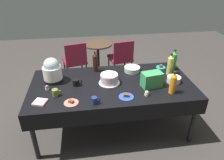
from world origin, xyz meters
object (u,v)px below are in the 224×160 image
(maroon_chair_left, at_px, (75,59))
(round_cafe_table, at_px, (98,53))
(dessert_plate_cobalt, at_px, (126,96))
(coffee_mug_navy, at_px, (95,100))
(coffee_mug_tan, at_px, (45,70))
(coffee_mug_olive, at_px, (55,93))
(dessert_plate_teal, at_px, (161,67))
(cupcake_berry, at_px, (147,93))
(soda_bottle_orange_juice, at_px, (173,83))
(soda_bottle_cola, at_px, (95,62))
(dessert_plate_coral, at_px, (71,102))
(soda_bottle_lime_soda, at_px, (174,60))
(slow_cooker, at_px, (52,71))
(frosted_layer_cake, at_px, (109,79))
(maroon_chair_right, at_px, (121,57))
(coffee_mug_black, at_px, (76,82))
(cupcake_cocoa, at_px, (47,88))
(ceramic_snack_bowl, at_px, (174,79))
(glass_salad_bowl, at_px, (132,69))
(soda_carton, at_px, (152,80))
(soda_bottle_ginger_ale, at_px, (170,65))
(potluck_table, at_px, (112,87))
(cupcake_lemon, at_px, (149,75))

(maroon_chair_left, bearing_deg, round_cafe_table, 24.82)
(dessert_plate_cobalt, height_order, coffee_mug_navy, coffee_mug_navy)
(coffee_mug_tan, relative_size, maroon_chair_left, 0.14)
(coffee_mug_tan, distance_m, coffee_mug_olive, 0.68)
(dessert_plate_teal, xyz_separation_m, cupcake_berry, (-0.45, -0.73, 0.02))
(soda_bottle_orange_juice, bearing_deg, maroon_chair_left, 124.02)
(round_cafe_table, bearing_deg, soda_bottle_cola, -96.21)
(dessert_plate_coral, bearing_deg, soda_bottle_lime_soda, 24.22)
(slow_cooker, distance_m, coffee_mug_tan, 0.32)
(frosted_layer_cake, xyz_separation_m, slow_cooker, (-0.76, 0.17, 0.10))
(coffee_mug_navy, bearing_deg, coffee_mug_tan, 127.32)
(maroon_chair_left, height_order, maroon_chair_right, same)
(soda_bottle_lime_soda, distance_m, coffee_mug_black, 1.50)
(cupcake_cocoa, bearing_deg, slow_cooker, 74.99)
(cupcake_berry, height_order, coffee_mug_tan, coffee_mug_tan)
(ceramic_snack_bowl, height_order, coffee_mug_navy, coffee_mug_navy)
(glass_salad_bowl, bearing_deg, coffee_mug_black, -160.43)
(cupcake_berry, height_order, maroon_chair_left, maroon_chair_left)
(coffee_mug_black, bearing_deg, frosted_layer_cake, -1.03)
(soda_bottle_cola, relative_size, soda_carton, 1.21)
(coffee_mug_tan, relative_size, maroon_chair_right, 0.14)
(dessert_plate_coral, distance_m, cupcake_cocoa, 0.47)
(slow_cooker, xyz_separation_m, dessert_plate_teal, (1.62, 0.20, -0.15))
(frosted_layer_cake, height_order, slow_cooker, slow_cooker)
(maroon_chair_right, bearing_deg, dessert_plate_cobalt, -98.88)
(cupcake_berry, relative_size, coffee_mug_navy, 0.61)
(ceramic_snack_bowl, distance_m, coffee_mug_navy, 1.16)
(ceramic_snack_bowl, bearing_deg, soda_bottle_ginger_ale, 83.13)
(potluck_table, height_order, dessert_plate_teal, dessert_plate_teal)
(dessert_plate_coral, bearing_deg, frosted_layer_cake, 38.37)
(dessert_plate_teal, bearing_deg, maroon_chair_right, 110.29)
(glass_salad_bowl, xyz_separation_m, dessert_plate_coral, (-0.89, -0.70, -0.03))
(frosted_layer_cake, distance_m, coffee_mug_olive, 0.73)
(soda_bottle_cola, bearing_deg, potluck_table, -64.23)
(dessert_plate_cobalt, bearing_deg, coffee_mug_black, 148.16)
(slow_cooker, bearing_deg, soda_bottle_ginger_ale, -1.16)
(potluck_table, xyz_separation_m, slow_cooker, (-0.79, 0.18, 0.22))
(frosted_layer_cake, bearing_deg, dessert_plate_coral, -141.63)
(round_cafe_table, bearing_deg, dessert_plate_teal, -56.89)
(coffee_mug_tan, bearing_deg, soda_bottle_ginger_ale, -9.40)
(potluck_table, height_order, coffee_mug_olive, coffee_mug_olive)
(cupcake_lemon, height_order, soda_bottle_lime_soda, soda_bottle_lime_soda)
(cupcake_lemon, distance_m, soda_bottle_ginger_ale, 0.34)
(soda_carton, bearing_deg, coffee_mug_olive, 172.41)
(soda_bottle_cola, bearing_deg, coffee_mug_tan, 176.68)
(dessert_plate_cobalt, height_order, maroon_chair_right, maroon_chair_right)
(dessert_plate_teal, height_order, cupcake_berry, cupcake_berry)
(slow_cooker, height_order, maroon_chair_left, slow_cooker)
(glass_salad_bowl, bearing_deg, soda_bottle_lime_soda, -1.38)
(dessert_plate_cobalt, distance_m, coffee_mug_tan, 1.33)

